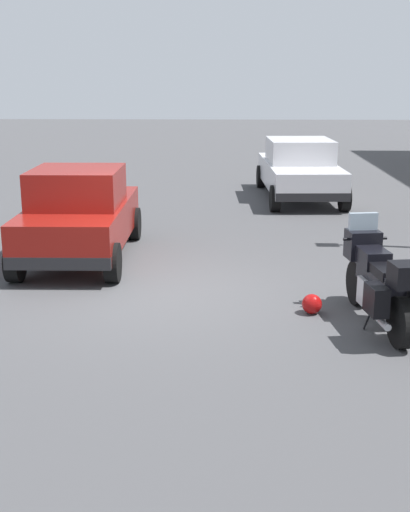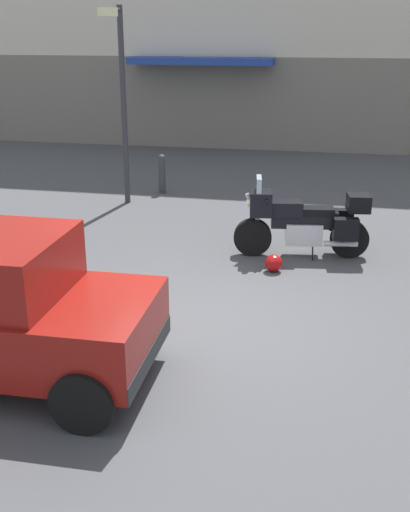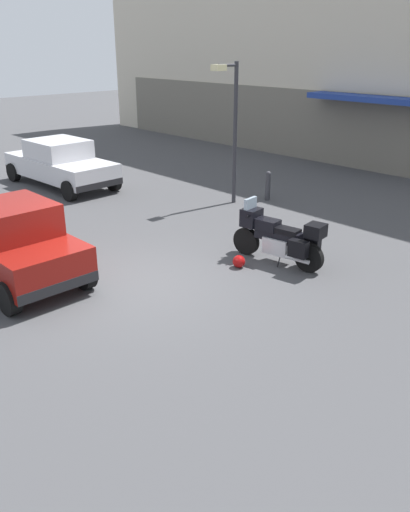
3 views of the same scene
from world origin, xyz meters
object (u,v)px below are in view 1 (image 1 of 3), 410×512
(car_hatchback_near, at_px, (80,214))
(car_sedan_far, at_px, (299,169))
(helmet, at_px, (312,304))
(motorcycle, at_px, (380,280))

(car_hatchback_near, distance_m, car_sedan_far, 7.72)
(car_sedan_far, bearing_deg, helmet, 172.75)
(motorcycle, bearing_deg, helmet, 54.92)
(car_hatchback_near, xyz_separation_m, car_sedan_far, (-6.25, 4.54, -0.03))
(car_sedan_far, bearing_deg, motorcycle, 177.88)
(helmet, relative_size, car_hatchback_near, 0.07)
(motorcycle, height_order, helmet, motorcycle)
(car_sedan_far, bearing_deg, car_hatchback_near, 141.49)
(motorcycle, relative_size, car_hatchback_near, 0.58)
(car_hatchback_near, height_order, car_sedan_far, car_hatchback_near)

